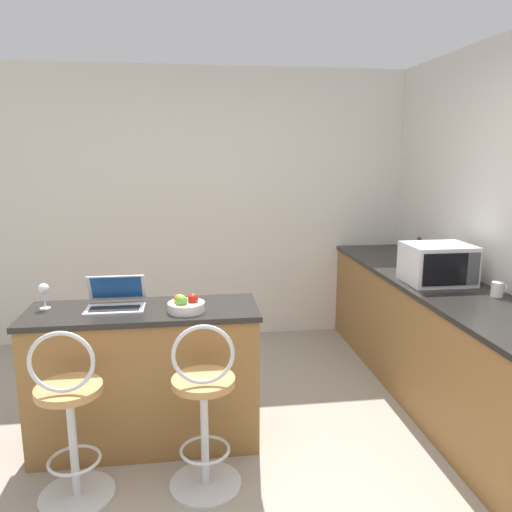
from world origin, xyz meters
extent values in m
plane|color=gray|center=(0.00, 0.00, 0.00)|extent=(20.00, 20.00, 0.00)
cube|color=silver|center=(0.00, 2.51, 1.30)|extent=(12.00, 0.06, 2.60)
cube|color=olive|center=(-0.50, 0.62, 0.43)|extent=(1.36, 0.47, 0.85)
cube|color=black|center=(-0.50, 0.62, 0.87)|extent=(1.39, 0.50, 0.03)
cube|color=olive|center=(1.60, 0.99, 0.43)|extent=(0.62, 2.98, 0.85)
cube|color=black|center=(1.60, 0.99, 0.87)|extent=(0.65, 3.01, 0.03)
cylinder|color=silver|center=(-0.84, 0.14, 0.01)|extent=(0.40, 0.40, 0.02)
cylinder|color=silver|center=(-0.84, 0.14, 0.31)|extent=(0.04, 0.04, 0.60)
torus|color=silver|center=(-0.84, 0.14, 0.22)|extent=(0.28, 0.28, 0.02)
cylinder|color=#B7844C|center=(-0.84, 0.14, 0.62)|extent=(0.34, 0.34, 0.04)
torus|color=silver|center=(-0.84, 0.05, 0.81)|extent=(0.32, 0.02, 0.32)
cylinder|color=silver|center=(-0.15, 0.14, 0.01)|extent=(0.40, 0.40, 0.02)
cylinder|color=silver|center=(-0.15, 0.14, 0.31)|extent=(0.04, 0.04, 0.60)
torus|color=silver|center=(-0.15, 0.14, 0.22)|extent=(0.28, 0.28, 0.02)
cylinder|color=#B7844C|center=(-0.15, 0.14, 0.62)|extent=(0.34, 0.34, 0.04)
torus|color=silver|center=(-0.15, 0.05, 0.81)|extent=(0.32, 0.02, 0.32)
cube|color=silver|center=(-0.66, 0.63, 0.89)|extent=(0.35, 0.20, 0.01)
cube|color=black|center=(-0.66, 0.61, 0.90)|extent=(0.29, 0.11, 0.00)
cube|color=silver|center=(-0.66, 0.74, 0.99)|extent=(0.35, 0.09, 0.18)
cube|color=#19478C|center=(-0.66, 0.74, 0.99)|extent=(0.31, 0.08, 0.15)
cube|color=silver|center=(1.57, 0.97, 1.03)|extent=(0.46, 0.37, 0.28)
cube|color=black|center=(1.52, 0.78, 1.03)|extent=(0.32, 0.01, 0.23)
cube|color=#4C4C51|center=(1.73, 0.78, 1.03)|extent=(0.09, 0.01, 0.23)
cube|color=silver|center=(1.64, 1.43, 0.97)|extent=(0.17, 0.29, 0.16)
cube|color=black|center=(1.60, 1.43, 1.05)|extent=(0.04, 0.21, 0.00)
cube|color=black|center=(1.67, 1.43, 1.05)|extent=(0.04, 0.21, 0.00)
cube|color=black|center=(1.54, 1.43, 1.00)|extent=(0.02, 0.02, 0.02)
cylinder|color=white|center=(1.78, 0.57, 0.94)|extent=(0.08, 0.08, 0.10)
torus|color=white|center=(1.83, 0.57, 0.94)|extent=(0.01, 0.06, 0.06)
cylinder|color=silver|center=(-1.08, 0.70, 0.89)|extent=(0.06, 0.06, 0.00)
cylinder|color=silver|center=(-1.08, 0.70, 0.94)|extent=(0.01, 0.01, 0.09)
sphere|color=silver|center=(-1.08, 0.70, 1.01)|extent=(0.07, 0.07, 0.07)
cylinder|color=#331E14|center=(1.75, 1.65, 0.98)|extent=(0.05, 0.05, 0.18)
sphere|color=#331E14|center=(1.75, 1.65, 1.09)|extent=(0.04, 0.04, 0.04)
cylinder|color=silver|center=(-0.23, 0.53, 0.92)|extent=(0.22, 0.22, 0.05)
sphere|color=red|center=(-0.19, 0.54, 0.96)|extent=(0.06, 0.06, 0.06)
sphere|color=orange|center=(-0.27, 0.54, 0.96)|extent=(0.06, 0.06, 0.06)
sphere|color=#66B233|center=(-0.26, 0.50, 0.96)|extent=(0.07, 0.07, 0.07)
camera|label=1|loc=(-0.21, -2.34, 1.81)|focal=35.00mm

